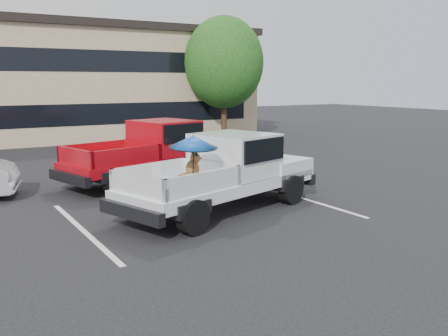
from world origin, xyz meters
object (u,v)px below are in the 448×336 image
at_px(red_pickup, 160,148).
at_px(tree_back, 123,62).
at_px(tree_right, 224,63).
at_px(silver_pickup, 229,167).

bearing_deg(red_pickup, tree_back, 59.22).
bearing_deg(tree_right, red_pickup, -130.33).
bearing_deg(silver_pickup, red_pickup, 72.48).
distance_m(silver_pickup, red_pickup, 4.25).
xyz_separation_m(tree_right, tree_back, (-3.00, 8.00, 0.20)).
height_order(tree_right, tree_back, tree_back).
height_order(tree_right, red_pickup, tree_right).
xyz_separation_m(silver_pickup, red_pickup, (0.03, 4.25, 0.00)).
bearing_deg(silver_pickup, tree_right, 42.23).
bearing_deg(tree_back, tree_right, -69.44).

